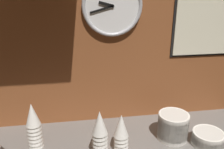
% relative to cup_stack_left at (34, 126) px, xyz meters
% --- Properties ---
extents(ground_plane, '(1.60, 0.56, 0.04)m').
position_rel_cup_stack_left_xyz_m(ground_plane, '(0.39, -0.04, -0.14)').
color(ground_plane, slate).
extents(wall_tiled_back, '(1.60, 0.03, 1.05)m').
position_rel_cup_stack_left_xyz_m(wall_tiled_back, '(0.39, 0.23, 0.40)').
color(wall_tiled_back, brown).
rests_on(wall_tiled_back, ground_plane).
extents(cup_stack_left, '(0.07, 0.07, 0.25)m').
position_rel_cup_stack_left_xyz_m(cup_stack_left, '(0.00, 0.00, 0.00)').
color(cup_stack_left, white).
rests_on(cup_stack_left, ground_plane).
extents(cup_stack_center_right, '(0.07, 0.07, 0.20)m').
position_rel_cup_stack_left_xyz_m(cup_stack_center_right, '(0.42, -0.10, -0.02)').
color(cup_stack_center_right, white).
rests_on(cup_stack_center_right, ground_plane).
extents(cup_stack_center, '(0.07, 0.07, 0.25)m').
position_rel_cup_stack_left_xyz_m(cup_stack_center, '(0.32, -0.12, 0.00)').
color(cup_stack_center, white).
rests_on(cup_stack_center, ground_plane).
extents(bowl_stack_far_right, '(0.16, 0.16, 0.07)m').
position_rel_cup_stack_left_xyz_m(bowl_stack_far_right, '(0.87, -0.12, -0.08)').
color(bowl_stack_far_right, beige).
rests_on(bowl_stack_far_right, ground_plane).
extents(bowl_stack_right, '(0.16, 0.16, 0.15)m').
position_rel_cup_stack_left_xyz_m(bowl_stack_right, '(0.72, -0.04, -0.05)').
color(bowl_stack_right, beige).
rests_on(bowl_stack_right, ground_plane).
extents(wall_clock, '(0.32, 0.03, 0.32)m').
position_rel_cup_stack_left_xyz_m(wall_clock, '(0.43, 0.20, 0.55)').
color(wall_clock, white).
extents(menu_board, '(0.36, 0.01, 0.50)m').
position_rel_cup_stack_left_xyz_m(menu_board, '(0.95, 0.21, 0.51)').
color(menu_board, black).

